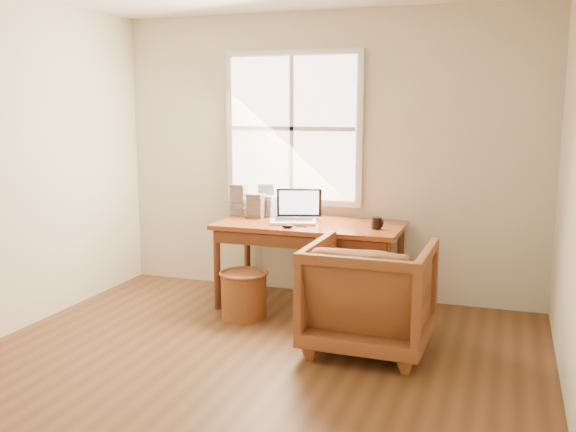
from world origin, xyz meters
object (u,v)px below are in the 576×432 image
at_px(cd_stack_a, 267,199).
at_px(wicker_stool, 244,295).
at_px(desk, 310,225).
at_px(laptop, 293,205).
at_px(coffee_mug, 376,223).
at_px(armchair, 370,295).

bearing_deg(cd_stack_a, wicker_stool, -83.20).
distance_m(desk, wicker_stool, 0.84).
relative_size(laptop, cd_stack_a, 1.48).
relative_size(laptop, coffee_mug, 4.45).
bearing_deg(laptop, coffee_mug, -19.81).
height_order(desk, armchair, armchair).
distance_m(wicker_stool, laptop, 0.88).
distance_m(desk, cd_stack_a, 0.63).
distance_m(armchair, wicker_stool, 1.21).
relative_size(armchair, laptop, 2.06).
xyz_separation_m(armchair, laptop, (-0.85, 0.79, 0.50)).
xyz_separation_m(laptop, coffee_mug, (0.74, -0.03, -0.11)).
height_order(armchair, cd_stack_a, cd_stack_a).
relative_size(desk, laptop, 3.72).
bearing_deg(cd_stack_a, desk, -30.67).
xyz_separation_m(desk, laptop, (-0.15, -0.04, 0.17)).
height_order(armchair, wicker_stool, armchair).
distance_m(laptop, cd_stack_a, 0.52).
height_order(wicker_stool, laptop, laptop).
bearing_deg(wicker_stool, desk, 47.54).
bearing_deg(laptop, wicker_stool, -141.10).
relative_size(desk, cd_stack_a, 5.51).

